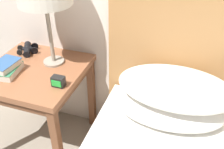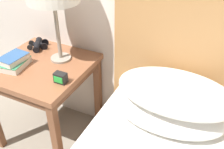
{
  "view_description": "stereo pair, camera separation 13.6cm",
  "coord_description": "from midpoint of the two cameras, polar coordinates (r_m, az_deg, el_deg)",
  "views": [
    {
      "loc": [
        0.29,
        -0.32,
        1.46
      ],
      "look_at": [
        -0.07,
        0.75,
        0.71
      ],
      "focal_mm": 42.0,
      "sensor_mm": 36.0,
      "label": 1
    },
    {
      "loc": [
        0.42,
        -0.27,
        1.46
      ],
      "look_at": [
        -0.07,
        0.75,
        0.71
      ],
      "focal_mm": 42.0,
      "sensor_mm": 36.0,
      "label": 2
    }
  ],
  "objects": [
    {
      "name": "binoculars_pair",
      "position": [
        1.87,
        -19.94,
        5.15
      ],
      "size": [
        0.16,
        0.16,
        0.05
      ],
      "color": "black",
      "rests_on": "nightstand"
    },
    {
      "name": "nightstand",
      "position": [
        1.72,
        -18.3,
        -1.14
      ],
      "size": [
        0.58,
        0.58,
        0.61
      ],
      "color": "brown",
      "rests_on": "ground_plane"
    },
    {
      "name": "book_stacked_on_top",
      "position": [
        1.67,
        -24.51,
        1.88
      ],
      "size": [
        0.13,
        0.17,
        0.04
      ],
      "color": "silver",
      "rests_on": "book_on_nightstand"
    },
    {
      "name": "book_on_nightstand",
      "position": [
        1.68,
        -24.08,
        0.74
      ],
      "size": [
        0.15,
        0.2,
        0.04
      ],
      "color": "silver",
      "rests_on": "nightstand"
    },
    {
      "name": "alarm_clock",
      "position": [
        1.47,
        -14.24,
        -1.57
      ],
      "size": [
        0.07,
        0.05,
        0.06
      ],
      "color": "black",
      "rests_on": "nightstand"
    }
  ]
}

